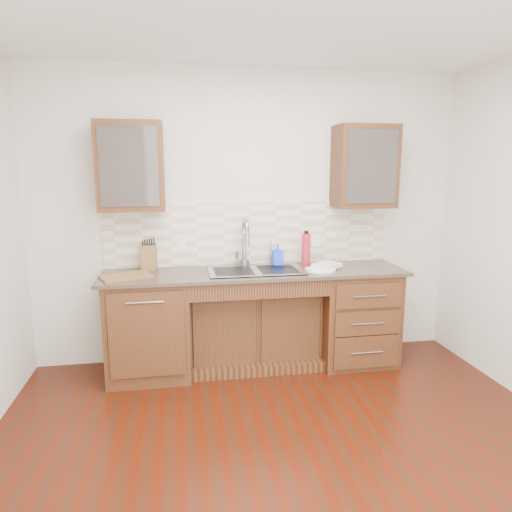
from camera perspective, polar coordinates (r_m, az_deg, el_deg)
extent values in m
cube|color=#400F04|center=(3.18, 4.69, -24.95)|extent=(4.00, 3.50, 0.10)
cube|color=silver|center=(4.37, -0.89, 4.85)|extent=(4.00, 0.10, 2.70)
cube|color=#593014|center=(4.17, -13.21, -8.57)|extent=(0.70, 0.62, 0.88)
cube|color=#593014|center=(4.33, -0.29, -8.81)|extent=(1.20, 0.44, 0.70)
cube|color=#593014|center=(4.47, 12.11, -7.22)|extent=(0.70, 0.62, 0.88)
cube|color=#84705B|center=(4.08, -0.06, -2.07)|extent=(2.70, 0.65, 0.03)
cube|color=beige|center=(4.32, -0.76, 2.86)|extent=(2.70, 0.02, 0.59)
cube|color=#9E9EA5|center=(4.08, -0.02, -3.08)|extent=(0.84, 0.46, 0.19)
cylinder|color=#999993|center=(4.23, -1.48, 1.37)|extent=(0.04, 0.04, 0.40)
cylinder|color=#999993|center=(4.30, 1.80, 0.44)|extent=(0.02, 0.02, 0.24)
cube|color=#593014|center=(4.09, -15.38, 10.73)|extent=(0.55, 0.34, 0.75)
cube|color=#593014|center=(4.42, 13.39, 10.80)|extent=(0.55, 0.34, 0.75)
cube|color=white|center=(4.27, -9.37, 1.46)|extent=(0.08, 0.01, 0.12)
cube|color=white|center=(4.47, 7.53, 1.93)|extent=(0.08, 0.01, 0.12)
imported|color=blue|center=(4.28, 2.72, 0.15)|extent=(0.09, 0.10, 0.20)
cylinder|color=red|center=(4.31, 6.26, 0.81)|extent=(0.09, 0.09, 0.30)
cylinder|color=white|center=(4.13, 8.03, -1.70)|extent=(0.36, 0.36, 0.02)
cube|color=silver|center=(4.19, 8.86, -1.15)|extent=(0.29, 0.28, 0.04)
cube|color=olive|center=(4.23, -13.21, -0.09)|extent=(0.14, 0.21, 0.23)
cube|color=olive|center=(3.99, -15.93, -2.45)|extent=(0.48, 0.42, 0.02)
imported|color=white|center=(4.10, -16.80, 9.87)|extent=(0.12, 0.12, 0.09)
imported|color=white|center=(4.08, -14.23, 10.00)|extent=(0.13, 0.13, 0.09)
imported|color=white|center=(4.38, 12.11, 10.16)|extent=(0.13, 0.13, 0.09)
imported|color=white|center=(4.47, 14.89, 10.03)|extent=(0.10, 0.10, 0.09)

